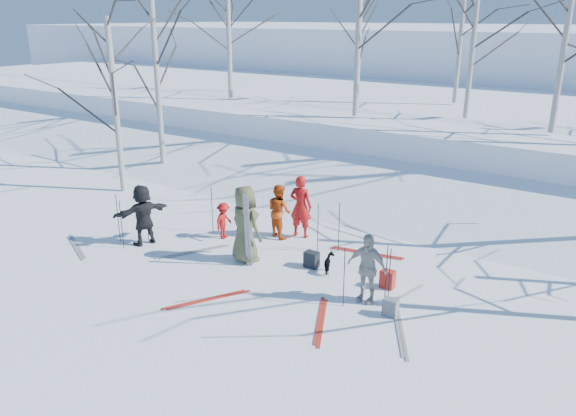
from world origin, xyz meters
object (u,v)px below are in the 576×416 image
Objects in this scene: skier_olive_center at (245,224)px; skier_red_seated at (224,221)px; skier_grey_west at (143,215)px; backpack_dark at (312,260)px; backpack_grey at (390,307)px; skier_red_north at (301,206)px; dog at (329,264)px; backpack_red at (388,279)px; skier_redor_behind at (279,211)px; skier_cream_east at (367,268)px.

skier_red_seated is at bearing -16.76° from skier_olive_center.
backpack_dark is at bearing 123.29° from skier_grey_west.
backpack_grey is (4.17, -0.49, -0.79)m from skier_olive_center.
skier_grey_west is (-3.20, -2.82, -0.05)m from skier_red_north.
backpack_dark is (-0.51, 0.01, -0.03)m from dog.
backpack_red is at bearing 117.48° from backpack_grey.
skier_olive_center is 4.91× the size of backpack_dark.
backpack_red is at bearing -177.81° from skier_redor_behind.
skier_redor_behind is 1.55m from skier_red_seated.
skier_red_north is 2.17m from backpack_dark.
backpack_red reaches higher than backpack_dark.
skier_grey_west is at bearing 26.25° from skier_olive_center.
skier_redor_behind is at bearing -68.26° from skier_olive_center.
skier_grey_west is at bearing -164.43° from backpack_dark.
skier_red_seated is 3.04m from backpack_dark.
skier_grey_west is 5.23m from dog.
skier_redor_behind is 0.91× the size of skier_grey_west.
skier_cream_east reaches higher than backpack_grey.
backpack_grey is 2.82m from backpack_dark.
backpack_dark is (-2.60, 1.09, 0.01)m from backpack_grey.
skier_grey_west is 3.95× the size of backpack_red.
dog is at bearing 171.59° from skier_redor_behind.
skier_olive_center reaches higher than dog.
backpack_grey is (7.13, 0.17, -0.64)m from skier_grey_west.
skier_grey_west is at bearing -14.97° from dog.
skier_redor_behind is 4.22m from skier_cream_east.
skier_cream_east reaches higher than backpack_dark.
dog is 2.35m from backpack_grey.
skier_redor_behind is (-0.26, 1.81, -0.23)m from skier_olive_center.
skier_red_north is at bearing 146.04° from backpack_grey.
skier_red_north is (0.23, 2.16, -0.10)m from skier_olive_center.
skier_red_north is 3.74m from backpack_red.
skier_red_north is at bearing 149.17° from skier_grey_west.
skier_red_north reaches higher than skier_grey_west.
skier_red_north reaches higher than skier_red_seated.
backpack_red is at bearing 1.11° from backpack_dark.
skier_grey_west is at bearing 61.70° from skier_redor_behind.
skier_red_seated is 3.54m from dog.
skier_cream_east is at bearing -98.95° from backpack_red.
skier_cream_east is (4.89, -1.04, 0.26)m from skier_red_seated.
dog is at bearing -150.54° from skier_olive_center.
skier_red_seated reaches higher than dog.
backpack_red is 1.11× the size of backpack_grey.
dog reaches higher than backpack_red.
skier_cream_east is 2.12m from backpack_dark.
backpack_red is (6.54, 1.30, -0.62)m from skier_grey_west.
skier_cream_east reaches higher than skier_red_seated.
skier_redor_behind is (-0.49, -0.34, -0.13)m from skier_red_north.
dog is (1.85, -1.57, -0.66)m from skier_red_north.
skier_olive_center is at bearing 120.35° from skier_grey_west.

